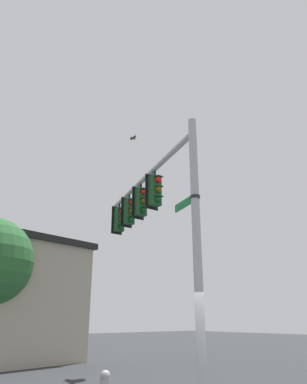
# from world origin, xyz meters

# --- Properties ---
(signal_pole) EXTENTS (0.22, 0.22, 7.16)m
(signal_pole) POSITION_xyz_m (0.00, 0.00, 3.58)
(signal_pole) COLOR #ADB2B7
(signal_pole) RESTS_ON ground
(mast_arm) EXTENTS (2.36, 7.09, 0.18)m
(mast_arm) POSITION_xyz_m (-1.10, -3.52, 6.75)
(mast_arm) COLOR #ADB2B7
(traffic_light_nearest_pole) EXTENTS (0.54, 0.49, 1.31)m
(traffic_light_nearest_pole) POSITION_xyz_m (-0.81, -2.57, 5.96)
(traffic_light_nearest_pole) COLOR black
(traffic_light_mid_inner) EXTENTS (0.54, 0.49, 1.31)m
(traffic_light_mid_inner) POSITION_xyz_m (-1.21, -3.85, 5.96)
(traffic_light_mid_inner) COLOR black
(traffic_light_mid_outer) EXTENTS (0.54, 0.49, 1.31)m
(traffic_light_mid_outer) POSITION_xyz_m (-1.61, -5.13, 5.96)
(traffic_light_mid_outer) COLOR black
(traffic_light_arm_end) EXTENTS (0.54, 0.49, 1.31)m
(traffic_light_arm_end) POSITION_xyz_m (-2.00, -6.41, 5.96)
(traffic_light_arm_end) COLOR black
(street_name_sign) EXTENTS (0.49, 1.25, 0.22)m
(street_name_sign) POSITION_xyz_m (-0.11, -0.35, 4.88)
(street_name_sign) COLOR #147238
(bird_flying) EXTENTS (0.28, 0.37, 0.10)m
(bird_flying) POSITION_xyz_m (-1.61, -4.99, 9.19)
(bird_flying) COLOR #4C4742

